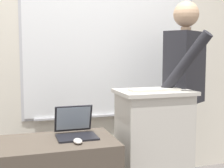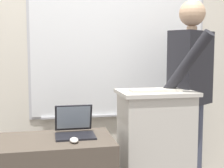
{
  "view_description": "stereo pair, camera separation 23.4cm",
  "coord_description": "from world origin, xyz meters",
  "px_view_note": "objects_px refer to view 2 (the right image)",
  "views": [
    {
      "loc": [
        -0.58,
        -1.79,
        1.34
      ],
      "look_at": [
        0.13,
        0.5,
        1.08
      ],
      "focal_mm": 50.0,
      "sensor_mm": 36.0,
      "label": 1
    },
    {
      "loc": [
        -0.36,
        -1.85,
        1.34
      ],
      "look_at": [
        0.13,
        0.5,
        1.08
      ],
      "focal_mm": 50.0,
      "sensor_mm": 36.0,
      "label": 2
    }
  ],
  "objects_px": {
    "person_presenter": "(191,85)",
    "wireless_keyboard": "(156,90)",
    "laptop": "(74,126)",
    "computer_mouse_by_laptop": "(74,140)",
    "lectern_podium": "(155,152)"
  },
  "relations": [
    {
      "from": "person_presenter",
      "to": "wireless_keyboard",
      "type": "xyz_separation_m",
      "value": [
        -0.41,
        -0.23,
        -0.01
      ]
    },
    {
      "from": "person_presenter",
      "to": "computer_mouse_by_laptop",
      "type": "bearing_deg",
      "value": 167.2
    },
    {
      "from": "lectern_podium",
      "to": "laptop",
      "type": "xyz_separation_m",
      "value": [
        -0.66,
        -0.02,
        0.25
      ]
    },
    {
      "from": "computer_mouse_by_laptop",
      "to": "person_presenter",
      "type": "bearing_deg",
      "value": 21.11
    },
    {
      "from": "lectern_podium",
      "to": "person_presenter",
      "type": "xyz_separation_m",
      "value": [
        0.39,
        0.18,
        0.53
      ]
    },
    {
      "from": "lectern_podium",
      "to": "laptop",
      "type": "height_order",
      "value": "lectern_podium"
    },
    {
      "from": "wireless_keyboard",
      "to": "laptop",
      "type": "bearing_deg",
      "value": 177.21
    },
    {
      "from": "lectern_podium",
      "to": "computer_mouse_by_laptop",
      "type": "height_order",
      "value": "lectern_podium"
    },
    {
      "from": "lectern_podium",
      "to": "computer_mouse_by_laptop",
      "type": "bearing_deg",
      "value": -161.15
    },
    {
      "from": "lectern_podium",
      "to": "laptop",
      "type": "bearing_deg",
      "value": -178.04
    },
    {
      "from": "person_presenter",
      "to": "computer_mouse_by_laptop",
      "type": "distance_m",
      "value": 1.19
    },
    {
      "from": "lectern_podium",
      "to": "laptop",
      "type": "relative_size",
      "value": 3.47
    },
    {
      "from": "wireless_keyboard",
      "to": "computer_mouse_by_laptop",
      "type": "distance_m",
      "value": 0.75
    },
    {
      "from": "person_presenter",
      "to": "laptop",
      "type": "xyz_separation_m",
      "value": [
        -1.05,
        -0.2,
        -0.27
      ]
    },
    {
      "from": "laptop",
      "to": "person_presenter",
      "type": "bearing_deg",
      "value": 10.96
    }
  ]
}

